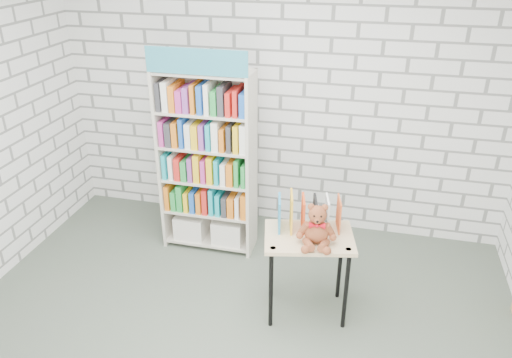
# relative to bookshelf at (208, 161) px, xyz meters

# --- Properties ---
(ground) EXTENTS (4.50, 4.50, 0.00)m
(ground) POSITION_rel_bookshelf_xyz_m (0.56, -1.36, -0.91)
(ground) COLOR #495346
(ground) RESTS_ON ground
(room_shell) EXTENTS (4.52, 4.02, 2.81)m
(room_shell) POSITION_rel_bookshelf_xyz_m (0.56, -1.36, 0.87)
(room_shell) COLOR silver
(room_shell) RESTS_ON ground
(bookshelf) EXTENTS (0.89, 0.35, 1.99)m
(bookshelf) POSITION_rel_bookshelf_xyz_m (0.00, 0.00, 0.00)
(bookshelf) COLOR beige
(bookshelf) RESTS_ON ground
(display_table) EXTENTS (0.77, 0.61, 0.74)m
(display_table) POSITION_rel_bookshelf_xyz_m (1.08, -0.78, -0.28)
(display_table) COLOR tan
(display_table) RESTS_ON ground
(table_books) EXTENTS (0.51, 0.31, 0.28)m
(table_books) POSITION_rel_bookshelf_xyz_m (1.06, -0.67, -0.03)
(table_books) COLOR teal
(table_books) RESTS_ON display_table
(teddy_bear) EXTENTS (0.30, 0.28, 0.32)m
(teddy_bear) POSITION_rel_bookshelf_xyz_m (1.15, -0.87, -0.04)
(teddy_bear) COLOR brown
(teddy_bear) RESTS_ON display_table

